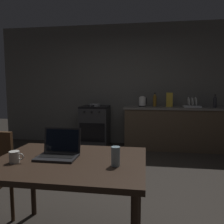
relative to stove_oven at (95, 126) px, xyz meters
name	(u,v)px	position (x,y,z in m)	size (l,w,h in m)	color
ground_plane	(99,198)	(0.57, -2.34, -0.45)	(12.00, 12.00, 0.00)	#2D2823
back_wall	(136,85)	(0.87, 0.35, 0.91)	(6.40, 0.10, 2.71)	#5D5B57
kitchen_counter	(175,128)	(1.73, 0.00, 0.00)	(2.16, 0.64, 0.89)	#4C3D2D
stove_oven	(95,126)	(0.00, 0.00, 0.00)	(0.60, 0.62, 0.89)	#2D2D30
dining_table	(70,168)	(0.52, -3.17, 0.21)	(1.19, 0.90, 0.73)	#332319
laptop	(59,151)	(0.41, -3.12, 0.33)	(0.32, 0.26, 0.23)	#232326
electric_kettle	(142,102)	(1.04, 0.00, 0.55)	(0.18, 0.15, 0.22)	black
bottle	(215,101)	(2.49, -0.05, 0.57)	(0.07, 0.07, 0.27)	#2D2D33
frying_pan	(95,105)	(0.00, -0.03, 0.47)	(0.26, 0.43, 0.05)	gray
coffee_mug	(15,157)	(0.13, -3.30, 0.33)	(0.12, 0.08, 0.09)	silver
drinking_glass	(116,156)	(0.90, -3.25, 0.36)	(0.07, 0.07, 0.14)	#99B7C6
cereal_box	(169,100)	(1.60, 0.02, 0.60)	(0.13, 0.05, 0.30)	gold
dish_rack	(192,105)	(2.06, 0.00, 0.49)	(0.34, 0.26, 0.21)	silver
bottle_b	(155,100)	(1.30, 0.08, 0.59)	(0.08, 0.08, 0.30)	#8C601E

